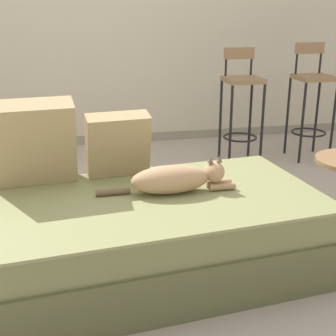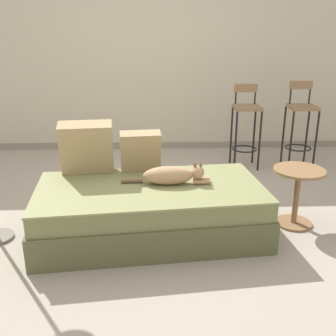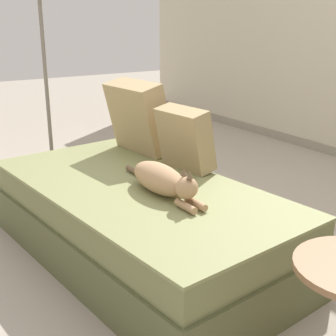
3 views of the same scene
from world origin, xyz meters
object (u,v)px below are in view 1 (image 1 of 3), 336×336
Objects in this scene: throw_pillow_corner at (32,143)px; bar_stool_near_window at (241,98)px; cat at (176,179)px; bar_stool_by_doorway at (311,95)px; couch at (144,236)px; throw_pillow_middle at (118,144)px.

bar_stool_near_window is (1.72, 1.43, -0.08)m from throw_pillow_corner.
bar_stool_near_window is at bearing 59.97° from cat.
throw_pillow_corner is 0.47× the size of bar_stool_near_window.
throw_pillow_corner is 0.45× the size of bar_stool_by_doorway.
bar_stool_by_doorway is (1.66, 1.70, 0.08)m from cat.
bar_stool_by_doorway reaches higher than cat.
couch is at bearing -123.71° from bar_stool_near_window.
throw_pillow_middle is 0.51× the size of cat.
throw_pillow_middle reaches higher than couch.
throw_pillow_middle is 1.86m from bar_stool_near_window.
bar_stool_by_doorway reaches higher than throw_pillow_corner.
bar_stool_by_doorway reaches higher than throw_pillow_middle.
throw_pillow_corner is 0.65× the size of cat.
bar_stool_near_window reaches higher than cat.
bar_stool_by_doorway reaches higher than couch.
couch is 0.78m from throw_pillow_corner.
bar_stool_near_window is (1.16, 1.74, 0.37)m from couch.
bar_stool_by_doorway is at bearing 45.59° from cat.
bar_stool_by_doorway is (0.68, 0.00, 0.00)m from bar_stool_near_window.
cat is 0.70× the size of bar_stool_by_doorway.
throw_pillow_middle is 2.37m from bar_stool_by_doorway.
couch is 1.86× the size of bar_stool_by_doorway.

